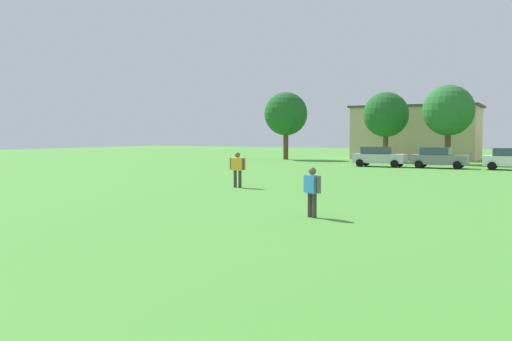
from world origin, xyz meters
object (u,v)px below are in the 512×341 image
(adult_bystander, at_px, (312,188))
(tree_far_left, at_px, (286,114))
(parked_car_gray_1, at_px, (439,158))
(bystander_near_trees, at_px, (238,167))
(tree_left, at_px, (386,115))
(parked_car_silver_0, at_px, (379,157))
(tree_center, at_px, (449,111))

(adult_bystander, bearing_deg, tree_far_left, 146.62)
(parked_car_gray_1, bearing_deg, adult_bystander, -88.17)
(parked_car_gray_1, bearing_deg, bystander_near_trees, -106.06)
(parked_car_gray_1, xyz_separation_m, tree_far_left, (-17.52, 8.70, 4.09))
(tree_far_left, bearing_deg, bystander_near_trees, -69.66)
(bystander_near_trees, relative_size, tree_far_left, 0.24)
(adult_bystander, xyz_separation_m, tree_left, (-7.34, 37.52, 3.69))
(parked_car_silver_0, height_order, tree_left, tree_left)
(adult_bystander, bearing_deg, parked_car_silver_0, 131.93)
(tree_center, bearing_deg, parked_car_gray_1, -86.99)
(tree_far_left, bearing_deg, adult_bystander, -64.17)
(parked_car_silver_0, relative_size, parked_car_gray_1, 1.00)
(parked_car_silver_0, xyz_separation_m, tree_far_left, (-12.69, 8.83, 4.09))
(bystander_near_trees, xyz_separation_m, tree_left, (-0.15, 29.78, 3.59))
(parked_car_gray_1, xyz_separation_m, tree_left, (-6.40, 8.07, 3.80))
(parked_car_silver_0, distance_m, tree_left, 9.17)
(bystander_near_trees, height_order, tree_far_left, tree_far_left)
(adult_bystander, relative_size, bystander_near_trees, 0.91)
(bystander_near_trees, bearing_deg, parked_car_gray_1, -112.40)
(parked_car_gray_1, height_order, tree_center, tree_center)
(adult_bystander, height_order, parked_car_gray_1, parked_car_gray_1)
(adult_bystander, distance_m, tree_far_left, 42.57)
(adult_bystander, distance_m, parked_car_silver_0, 29.89)
(bystander_near_trees, bearing_deg, tree_left, -96.05)
(adult_bystander, distance_m, bystander_near_trees, 10.57)
(parked_car_silver_0, distance_m, parked_car_gray_1, 4.83)
(adult_bystander, xyz_separation_m, tree_far_left, (-18.46, 38.15, 3.98))
(bystander_near_trees, relative_size, tree_center, 0.25)
(tree_center, bearing_deg, adult_bystander, -87.94)
(parked_car_silver_0, bearing_deg, parked_car_gray_1, 1.50)
(parked_car_gray_1, bearing_deg, tree_left, 128.42)
(tree_center, bearing_deg, tree_far_left, 174.37)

